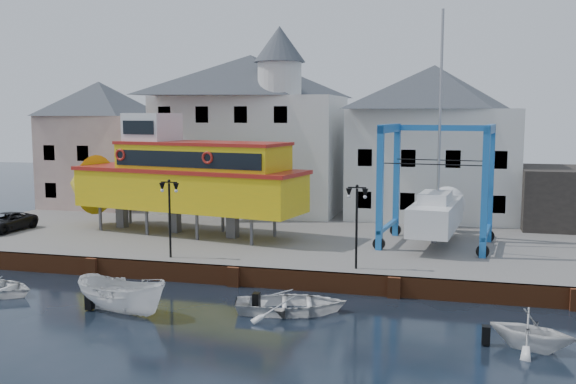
# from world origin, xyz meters

# --- Properties ---
(ground) EXTENTS (140.00, 140.00, 0.00)m
(ground) POSITION_xyz_m (0.00, 0.00, 0.00)
(ground) COLOR black
(ground) RESTS_ON ground
(hardstanding) EXTENTS (44.00, 22.00, 1.00)m
(hardstanding) POSITION_xyz_m (0.00, 11.00, 0.50)
(hardstanding) COLOR #64615E
(hardstanding) RESTS_ON ground
(quay_wall) EXTENTS (44.00, 0.47, 1.00)m
(quay_wall) POSITION_xyz_m (-0.00, 0.10, 0.50)
(quay_wall) COLOR brown
(quay_wall) RESTS_ON ground
(building_pink) EXTENTS (8.00, 7.00, 10.30)m
(building_pink) POSITION_xyz_m (-18.00, 18.00, 6.15)
(building_pink) COLOR tan
(building_pink) RESTS_ON hardstanding
(building_white_main) EXTENTS (14.00, 8.30, 14.00)m
(building_white_main) POSITION_xyz_m (-4.87, 18.39, 7.34)
(building_white_main) COLOR silver
(building_white_main) RESTS_ON hardstanding
(building_white_right) EXTENTS (12.00, 8.00, 11.20)m
(building_white_right) POSITION_xyz_m (9.00, 19.00, 6.60)
(building_white_right) COLOR silver
(building_white_right) RESTS_ON hardstanding
(lamp_post_left) EXTENTS (1.12, 0.32, 4.20)m
(lamp_post_left) POSITION_xyz_m (-4.00, 1.20, 4.17)
(lamp_post_left) COLOR black
(lamp_post_left) RESTS_ON hardstanding
(lamp_post_right) EXTENTS (1.12, 0.32, 4.20)m
(lamp_post_right) POSITION_xyz_m (6.00, 1.20, 4.17)
(lamp_post_right) COLOR black
(lamp_post_right) RESTS_ON hardstanding
(tour_boat) EXTENTS (18.14, 7.44, 7.69)m
(tour_boat) POSITION_xyz_m (-6.82, 8.04, 4.63)
(tour_boat) COLOR #59595E
(tour_boat) RESTS_ON hardstanding
(travel_lift) EXTENTS (6.84, 9.17, 13.55)m
(travel_lift) POSITION_xyz_m (9.74, 8.72, 3.26)
(travel_lift) COLOR #1F63B4
(travel_lift) RESTS_ON hardstanding
(van) EXTENTS (2.22, 4.44, 1.21)m
(van) POSITION_xyz_m (-17.76, 5.64, 1.60)
(van) COLOR black
(van) RESTS_ON hardstanding
(motorboat_a) EXTENTS (4.97, 2.80, 1.81)m
(motorboat_a) POSITION_xyz_m (-3.24, -5.40, 0.00)
(motorboat_a) COLOR white
(motorboat_a) RESTS_ON ground
(motorboat_b) EXTENTS (5.60, 4.62, 1.01)m
(motorboat_b) POSITION_xyz_m (3.85, -3.43, 0.00)
(motorboat_b) COLOR white
(motorboat_b) RESTS_ON ground
(motorboat_c) EXTENTS (3.89, 3.66, 1.64)m
(motorboat_c) POSITION_xyz_m (13.51, -5.52, 0.00)
(motorboat_c) COLOR white
(motorboat_c) RESTS_ON ground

